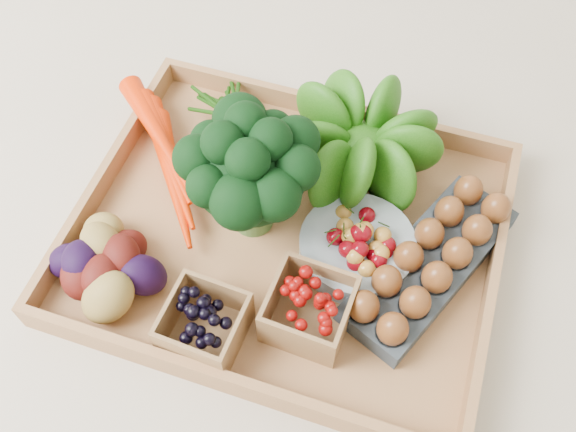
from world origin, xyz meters
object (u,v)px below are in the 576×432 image
(broccoli, at_px, (251,191))
(egg_carton, at_px, (429,266))
(tray, at_px, (288,237))
(cherry_bowl, at_px, (357,249))

(broccoli, bearing_deg, egg_carton, -0.61)
(broccoli, relative_size, egg_carton, 0.67)
(tray, xyz_separation_m, cherry_bowl, (0.10, -0.00, 0.03))
(egg_carton, bearing_deg, cherry_bowl, -151.90)
(broccoli, height_order, egg_carton, broccoli)
(tray, height_order, broccoli, broccoli)
(broccoli, bearing_deg, tray, -6.26)
(tray, height_order, cherry_bowl, cherry_bowl)
(cherry_bowl, bearing_deg, tray, 177.18)
(broccoli, bearing_deg, cherry_bowl, -4.03)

